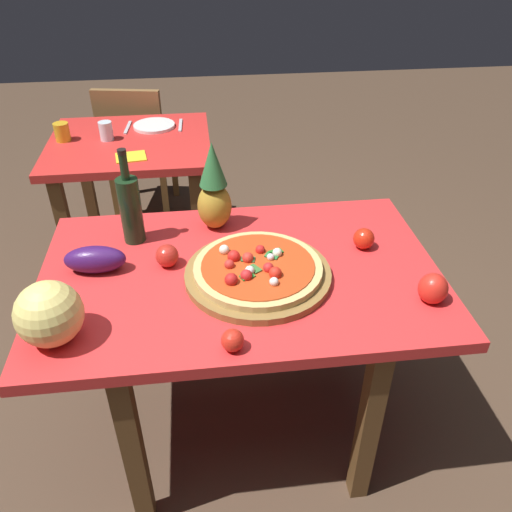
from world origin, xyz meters
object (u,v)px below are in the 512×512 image
Objects in this scene: drinking_glass_juice at (62,132)px; dining_chair at (137,143)px; tomato_at_corner at (233,340)px; dinner_plate at (154,126)px; drinking_glass_water at (106,131)px; fork_utensil at (128,127)px; wine_bottle at (131,208)px; napkin_folded at (131,157)px; background_table at (132,164)px; eggplant at (95,259)px; pineapple_left at (214,191)px; bell_pepper at (433,289)px; pizza at (257,268)px; knife_utensil at (180,125)px; tomato_near_board at (167,256)px; display_table at (240,291)px; melon at (49,314)px; pizza_board at (258,274)px; tomato_beside_pepper at (364,239)px.

dining_chair is at bearing 62.31° from drinking_glass_juice.
dinner_plate is at bearing 99.20° from tomato_at_corner.
drinking_glass_water is 0.18m from fork_utensil.
napkin_folded is (-0.07, 0.73, -0.13)m from wine_bottle.
dinner_plate is (0.12, 0.17, 0.14)m from background_table.
pineapple_left is at bearing 30.11° from eggplant.
eggplant reaches higher than dinner_plate.
eggplant is 1.21m from drinking_glass_juice.
tomato_at_corner is at bearing -65.29° from drinking_glass_juice.
pizza is at bearing 160.94° from bell_pepper.
dining_chair is 1.61m from wine_bottle.
drinking_glass_juice is at bearing 72.66° from dining_chair.
bell_pepper is at bearing -26.40° from wine_bottle.
wine_bottle is at bearing -96.21° from knife_utensil.
napkin_folded is at bearing -78.91° from fork_utensil.
tomato_near_board is 0.43× the size of fork_utensil.
pineapple_left reaches higher than display_table.
pineapple_left is (-0.11, 0.34, 0.11)m from pizza.
melon is 0.92× the size of eggplant.
tomato_beside_pepper reaches higher than pizza_board.
knife_utensil is (0.26, 0.17, 0.13)m from background_table.
dinner_plate is at bearing 105.37° from pizza_board.
drinking_glass_juice is 0.51× the size of knife_utensil.
pizza reaches higher than fork_utensil.
pizza is 1.42m from knife_utensil.
background_table is at bearing 89.31° from eggplant.
eggplant reaches higher than fork_utensil.
tomato_near_board is at bearing -55.34° from wine_bottle.
pizza_board is 2.14× the size of dinner_plate.
dinner_plate is at bearing 120.06° from dining_chair.
pineapple_left is at bearing 116.10° from dining_chair.
bell_pepper is at bearing -19.06° from pizza.
dinner_plate is (-0.28, 1.71, -0.02)m from tomato_at_corner.
drinking_glass_water is at bearing 108.00° from tomato_at_corner.
dining_chair is at bearing 109.71° from dinner_plate.
wine_bottle is at bearing -78.01° from drinking_glass_water.
drinking_glass_water is (-0.33, 1.15, 0.01)m from tomato_near_board.
tomato_near_board reaches higher than pizza_board.
background_table is 4.52× the size of knife_utensil.
pizza_board is at bearing -67.64° from background_table.
tomato_near_board is at bearing 160.15° from pizza_board.
wine_bottle is at bearing -79.61° from fork_utensil.
drinking_glass_water is (-0.02, 1.46, -0.04)m from melon.
drinking_glass_juice reaches higher than fork_utensil.
display_table is 1.54× the size of dining_chair.
napkin_folded is (0.05, -0.39, -0.00)m from fork_utensil.
dinner_plate is (0.21, 1.62, -0.08)m from melon.
knife_utensil is at bearing 78.07° from eggplant.
melon reaches higher than pizza.
melon is 2.01× the size of drinking_glass_juice.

